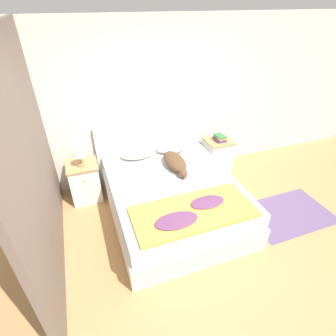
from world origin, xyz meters
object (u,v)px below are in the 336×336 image
bed (173,198)px  dog (175,162)px  nightstand_right (217,156)px  pillow_left (137,153)px  pillow_right (172,147)px  table_lamp (79,152)px  book_stack (220,138)px  nightstand_left (85,181)px

bed → dog: bearing=64.5°
nightstand_right → dog: 1.13m
pillow_left → pillow_right: 0.59m
bed → pillow_right: (0.29, 0.83, 0.35)m
pillow_right → dog: dog is taller
bed → nightstand_right: size_ratio=3.34×
pillow_left → table_lamp: size_ratio=1.74×
pillow_right → book_stack: bearing=-3.5°
book_stack → bed: bearing=-146.2°
nightstand_right → book_stack: (0.00, -0.02, 0.36)m
table_lamp → dog: bearing=-17.5°
nightstand_left → pillow_right: 1.49m
bed → book_stack: bearing=33.8°
nightstand_right → pillow_right: (-0.87, 0.03, 0.31)m
pillow_right → table_lamp: table_lamp is taller
nightstand_right → pillow_left: 1.49m
book_stack → table_lamp: bearing=-180.0°
pillow_left → pillow_right: size_ratio=1.00×
pillow_right → pillow_left: bearing=180.0°
table_lamp → bed: bearing=-33.8°
bed → nightstand_left: bearing=145.4°
nightstand_right → pillow_right: size_ratio=1.18×
nightstand_right → pillow_right: pillow_right is taller
book_stack → table_lamp: table_lamp is taller
pillow_left → pillow_right: same height
nightstand_right → book_stack: 0.36m
nightstand_left → dog: (1.33, -0.44, 0.33)m
dog → table_lamp: table_lamp is taller
nightstand_left → table_lamp: table_lamp is taller
nightstand_left → pillow_right: pillow_right is taller
nightstand_left → pillow_left: size_ratio=1.18×
dog → book_stack: 1.08m
nightstand_left → nightstand_right: 2.32m
book_stack → pillow_left: bearing=177.9°
pillow_right → nightstand_right: bearing=-2.0°
nightstand_right → nightstand_left: bearing=180.0°
table_lamp → pillow_right: bearing=2.1°
nightstand_left → nightstand_right: same height
bed → nightstand_left: (-1.16, 0.80, 0.04)m
dog → table_lamp: 1.41m
bed → nightstand_right: (1.16, 0.80, 0.04)m
pillow_right → dog: 0.49m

